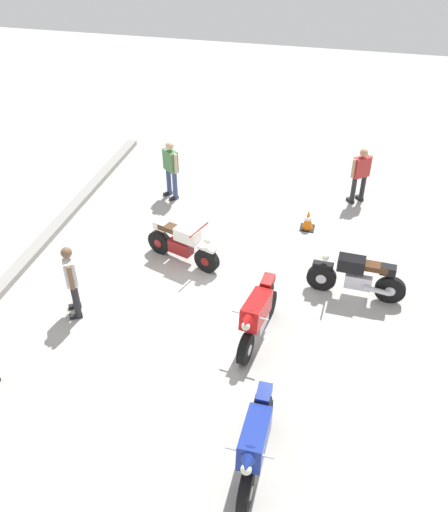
{
  "coord_description": "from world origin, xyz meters",
  "views": [
    {
      "loc": [
        -8.61,
        -2.32,
        7.65
      ],
      "look_at": [
        0.58,
        -0.09,
        0.75
      ],
      "focal_mm": 38.16,
      "sensor_mm": 36.0,
      "label": 1
    }
  ],
  "objects_px": {
    "motorcycle_blue_sportbike": "(255,441)",
    "person_in_green_shirt": "(171,166)",
    "motorcycle_cream_vintage": "(182,244)",
    "person_in_red_shirt": "(361,173)",
    "motorcycle_red_sportbike": "(257,315)",
    "person_in_white_shirt": "(71,277)",
    "traffic_cone": "(308,220)",
    "motorcycle_black_cruiser": "(357,276)"
  },
  "relations": [
    {
      "from": "motorcycle_blue_sportbike",
      "to": "person_in_green_shirt",
      "type": "distance_m",
      "value": 8.61
    },
    {
      "from": "motorcycle_cream_vintage",
      "to": "person_in_red_shirt",
      "type": "bearing_deg",
      "value": 63.46
    },
    {
      "from": "motorcycle_red_sportbike",
      "to": "person_in_red_shirt",
      "type": "xyz_separation_m",
      "value": [
        5.85,
        -1.68,
        0.29
      ]
    },
    {
      "from": "person_in_white_shirt",
      "to": "traffic_cone",
      "type": "relative_size",
      "value": 3.09
    },
    {
      "from": "person_in_white_shirt",
      "to": "person_in_green_shirt",
      "type": "xyz_separation_m",
      "value": [
        5.08,
        -0.41,
        0.0
      ]
    },
    {
      "from": "motorcycle_cream_vintage",
      "to": "traffic_cone",
      "type": "xyz_separation_m",
      "value": [
        2.1,
        -2.69,
        -0.23
      ]
    },
    {
      "from": "person_in_red_shirt",
      "to": "person_in_white_shirt",
      "type": "bearing_deg",
      "value": 98.88
    },
    {
      "from": "person_in_green_shirt",
      "to": "traffic_cone",
      "type": "relative_size",
      "value": 3.1
    },
    {
      "from": "motorcycle_red_sportbike",
      "to": "traffic_cone",
      "type": "xyz_separation_m",
      "value": [
        4.18,
        -0.53,
        -0.33
      ]
    },
    {
      "from": "person_in_red_shirt",
      "to": "traffic_cone",
      "type": "bearing_deg",
      "value": 106.47
    },
    {
      "from": "motorcycle_blue_sportbike",
      "to": "motorcycle_cream_vintage",
      "type": "height_order",
      "value": "motorcycle_blue_sportbike"
    },
    {
      "from": "motorcycle_red_sportbike",
      "to": "person_in_red_shirt",
      "type": "relative_size",
      "value": 1.24
    },
    {
      "from": "motorcycle_black_cruiser",
      "to": "person_in_red_shirt",
      "type": "bearing_deg",
      "value": -84.96
    },
    {
      "from": "motorcycle_red_sportbike",
      "to": "person_in_red_shirt",
      "type": "height_order",
      "value": "person_in_red_shirt"
    },
    {
      "from": "person_in_red_shirt",
      "to": "person_in_white_shirt",
      "type": "xyz_separation_m",
      "value": [
        -6.01,
        5.44,
        0.04
      ]
    },
    {
      "from": "person_in_red_shirt",
      "to": "person_in_green_shirt",
      "type": "bearing_deg",
      "value": 61.47
    },
    {
      "from": "motorcycle_blue_sportbike",
      "to": "motorcycle_cream_vintage",
      "type": "bearing_deg",
      "value": -150.69
    },
    {
      "from": "motorcycle_black_cruiser",
      "to": "person_in_green_shirt",
      "type": "relative_size",
      "value": 1.27
    },
    {
      "from": "person_in_red_shirt",
      "to": "person_in_green_shirt",
      "type": "xyz_separation_m",
      "value": [
        -0.93,
        5.03,
        0.05
      ]
    },
    {
      "from": "person_in_green_shirt",
      "to": "traffic_cone",
      "type": "xyz_separation_m",
      "value": [
        -0.75,
        -3.87,
        -0.67
      ]
    },
    {
      "from": "motorcycle_blue_sportbike",
      "to": "person_in_red_shirt",
      "type": "bearing_deg",
      "value": 172.75
    },
    {
      "from": "traffic_cone",
      "to": "motorcycle_cream_vintage",
      "type": "bearing_deg",
      "value": 127.96
    },
    {
      "from": "traffic_cone",
      "to": "person_in_white_shirt",
      "type": "bearing_deg",
      "value": 135.32
    },
    {
      "from": "motorcycle_blue_sportbike",
      "to": "person_in_green_shirt",
      "type": "xyz_separation_m",
      "value": [
        7.69,
        3.84,
        0.34
      ]
    },
    {
      "from": "person_in_green_shirt",
      "to": "traffic_cone",
      "type": "height_order",
      "value": "person_in_green_shirt"
    },
    {
      "from": "motorcycle_cream_vintage",
      "to": "motorcycle_red_sportbike",
      "type": "bearing_deg",
      "value": -24.93
    },
    {
      "from": "person_in_white_shirt",
      "to": "traffic_cone",
      "type": "xyz_separation_m",
      "value": [
        4.33,
        -4.28,
        -0.67
      ]
    },
    {
      "from": "person_in_white_shirt",
      "to": "person_in_green_shirt",
      "type": "height_order",
      "value": "person_in_green_shirt"
    },
    {
      "from": "traffic_cone",
      "to": "person_in_green_shirt",
      "type": "bearing_deg",
      "value": 79.02
    },
    {
      "from": "motorcycle_red_sportbike",
      "to": "person_in_green_shirt",
      "type": "height_order",
      "value": "person_in_green_shirt"
    },
    {
      "from": "motorcycle_cream_vintage",
      "to": "person_in_red_shirt",
      "type": "height_order",
      "value": "person_in_red_shirt"
    },
    {
      "from": "motorcycle_blue_sportbike",
      "to": "person_in_red_shirt",
      "type": "height_order",
      "value": "person_in_red_shirt"
    },
    {
      "from": "motorcycle_black_cruiser",
      "to": "motorcycle_blue_sportbike",
      "type": "relative_size",
      "value": 1.07
    },
    {
      "from": "motorcycle_black_cruiser",
      "to": "motorcycle_blue_sportbike",
      "type": "xyz_separation_m",
      "value": [
        -4.52,
        1.32,
        0.07
      ]
    },
    {
      "from": "motorcycle_black_cruiser",
      "to": "motorcycle_red_sportbike",
      "type": "relative_size",
      "value": 1.07
    },
    {
      "from": "motorcycle_red_sportbike",
      "to": "person_in_white_shirt",
      "type": "bearing_deg",
      "value": -80.03
    },
    {
      "from": "motorcycle_blue_sportbike",
      "to": "person_in_white_shirt",
      "type": "height_order",
      "value": "person_in_white_shirt"
    },
    {
      "from": "motorcycle_blue_sportbike",
      "to": "motorcycle_red_sportbike",
      "type": "relative_size",
      "value": 1.0
    },
    {
      "from": "motorcycle_black_cruiser",
      "to": "motorcycle_red_sportbike",
      "type": "xyz_separation_m",
      "value": [
        -1.76,
        1.82,
        0.07
      ]
    },
    {
      "from": "motorcycle_black_cruiser",
      "to": "person_in_green_shirt",
      "type": "height_order",
      "value": "person_in_green_shirt"
    },
    {
      "from": "motorcycle_black_cruiser",
      "to": "person_in_white_shirt",
      "type": "height_order",
      "value": "person_in_white_shirt"
    },
    {
      "from": "motorcycle_black_cruiser",
      "to": "person_in_white_shirt",
      "type": "bearing_deg",
      "value": 22.07
    }
  ]
}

